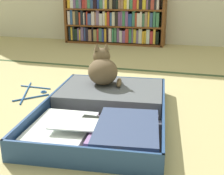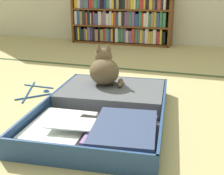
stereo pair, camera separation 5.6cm
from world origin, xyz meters
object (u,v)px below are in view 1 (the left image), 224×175
object	(u,v)px
open_suitcase	(107,108)
clothes_hanger	(32,92)
bookshelf	(114,18)
black_cat	(103,69)

from	to	relation	value
open_suitcase	clothes_hanger	distance (m)	0.65
bookshelf	black_cat	xyz separation A→B (m)	(0.51, -2.04, -0.14)
black_cat	clothes_hanger	world-z (taller)	black_cat
open_suitcase	bookshelf	bearing A→B (deg)	104.97
bookshelf	black_cat	bearing A→B (deg)	-76.05
bookshelf	open_suitcase	bearing A→B (deg)	-75.03
bookshelf	black_cat	distance (m)	2.11
black_cat	clothes_hanger	bearing A→B (deg)	-176.10
open_suitcase	black_cat	size ratio (longest dim) A/B	3.82
bookshelf	open_suitcase	size ratio (longest dim) A/B	1.26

